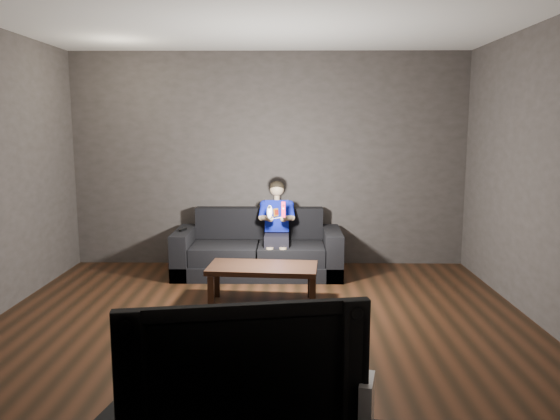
{
  "coord_description": "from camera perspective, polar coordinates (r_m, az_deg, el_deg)",
  "views": [
    {
      "loc": [
        0.23,
        -4.46,
        1.78
      ],
      "look_at": [
        0.15,
        1.55,
        0.85
      ],
      "focal_mm": 35.0,
      "sensor_mm": 36.0,
      "label": 1
    }
  ],
  "objects": [
    {
      "name": "nunchuk_white",
      "position": [
        6.07,
        -1.09,
        -0.2
      ],
      "size": [
        0.07,
        0.1,
        0.16
      ],
      "color": "white",
      "rests_on": "child"
    },
    {
      "name": "wii_remote_black",
      "position": [
        6.6,
        -10.11,
        -2.03
      ],
      "size": [
        0.07,
        0.15,
        0.03
      ],
      "color": "black",
      "rests_on": "sofa"
    },
    {
      "name": "child",
      "position": [
        6.49,
        -0.34,
        -1.12
      ],
      "size": [
        0.43,
        0.53,
        1.05
      ],
      "color": "black",
      "rests_on": "sofa"
    },
    {
      "name": "coffee_table",
      "position": [
        5.5,
        -1.82,
        -6.36
      ],
      "size": [
        1.12,
        0.63,
        0.39
      ],
      "color": "black",
      "rests_on": "floor"
    },
    {
      "name": "wii_remote_red",
      "position": [
        6.06,
        0.35,
        0.04
      ],
      "size": [
        0.05,
        0.07,
        0.18
      ],
      "color": "red",
      "rests_on": "child"
    },
    {
      "name": "back_wall",
      "position": [
        6.97,
        -1.14,
        5.26
      ],
      "size": [
        5.0,
        0.04,
        2.7
      ],
      "primitive_type": "cube",
      "color": "#35312E",
      "rests_on": "ground"
    },
    {
      "name": "wii_console",
      "position": [
        2.51,
        9.03,
        -19.4
      ],
      "size": [
        0.09,
        0.18,
        0.23
      ],
      "primitive_type": "cube",
      "rotation": [
        0.0,
        0.0,
        -0.23
      ],
      "color": "white",
      "rests_on": "media_console"
    },
    {
      "name": "sofa",
      "position": [
        6.63,
        -2.29,
        -4.55
      ],
      "size": [
        1.99,
        0.86,
        0.77
      ],
      "color": "black",
      "rests_on": "floor"
    },
    {
      "name": "ceiling",
      "position": [
        4.56,
        -2.28,
        20.46
      ],
      "size": [
        5.0,
        5.0,
        0.02
      ],
      "primitive_type": "cube",
      "color": "silver",
      "rests_on": "back_wall"
    },
    {
      "name": "front_wall",
      "position": [
        2.01,
        -5.75,
        -3.5
      ],
      "size": [
        5.0,
        0.04,
        2.7
      ],
      "primitive_type": "cube",
      "color": "#35312E",
      "rests_on": "ground"
    },
    {
      "name": "floor",
      "position": [
        4.8,
        -2.08,
        -12.95
      ],
      "size": [
        5.0,
        5.0,
        0.0
      ],
      "primitive_type": "plane",
      "color": "black",
      "rests_on": "ground"
    },
    {
      "name": "tv",
      "position": [
        2.41,
        -3.91,
        -15.73
      ],
      "size": [
        1.04,
        0.3,
        0.59
      ],
      "primitive_type": "imported",
      "rotation": [
        0.0,
        0.0,
        0.16
      ],
      "color": "black",
      "rests_on": "media_console"
    }
  ]
}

